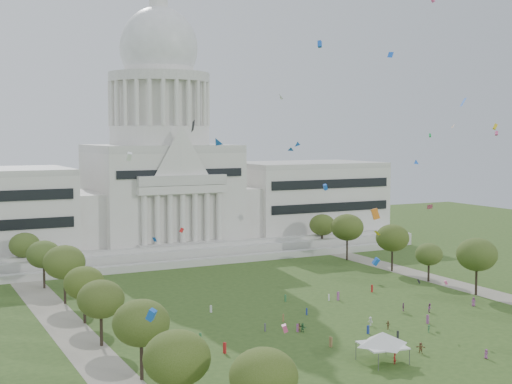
% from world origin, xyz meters
% --- Properties ---
extents(ground, '(400.00, 400.00, 0.00)m').
position_xyz_m(ground, '(0.00, 0.00, 0.00)').
color(ground, '#314C1C').
rests_on(ground, ground).
extents(capitol, '(160.00, 64.50, 91.30)m').
position_xyz_m(capitol, '(0.00, 113.59, 22.30)').
color(capitol, '#B7B4AB').
rests_on(capitol, ground).
extents(path_left, '(8.00, 160.00, 0.04)m').
position_xyz_m(path_left, '(-48.00, 30.00, 0.02)').
color(path_left, gray).
rests_on(path_left, ground).
extents(path_right, '(8.00, 160.00, 0.04)m').
position_xyz_m(path_right, '(48.00, 30.00, 0.02)').
color(path_right, gray).
rests_on(path_right, ground).
extents(row_tree_l_0, '(8.85, 8.85, 12.59)m').
position_xyz_m(row_tree_l_0, '(-45.26, -21.68, 8.95)').
color(row_tree_l_0, black).
rests_on(row_tree_l_0, ground).
extents(row_tree_l_1, '(8.86, 8.86, 12.59)m').
position_xyz_m(row_tree_l_1, '(-44.07, -2.96, 8.95)').
color(row_tree_l_1, black).
rests_on(row_tree_l_1, ground).
extents(row_tree_l_2, '(8.42, 8.42, 11.97)m').
position_xyz_m(row_tree_l_2, '(-45.04, 17.30, 8.51)').
color(row_tree_l_2, black).
rests_on(row_tree_l_2, ground).
extents(row_tree_r_2, '(9.55, 9.55, 13.58)m').
position_xyz_m(row_tree_r_2, '(44.17, 17.44, 9.66)').
color(row_tree_r_2, black).
rests_on(row_tree_r_2, ground).
extents(row_tree_l_3, '(8.12, 8.12, 11.55)m').
position_xyz_m(row_tree_l_3, '(-44.09, 33.92, 8.21)').
color(row_tree_l_3, black).
rests_on(row_tree_l_3, ground).
extents(row_tree_r_3, '(7.01, 7.01, 9.98)m').
position_xyz_m(row_tree_r_3, '(44.40, 34.48, 7.08)').
color(row_tree_r_3, black).
rests_on(row_tree_r_3, ground).
extents(row_tree_l_4, '(9.29, 9.29, 13.21)m').
position_xyz_m(row_tree_l_4, '(-44.08, 52.42, 9.39)').
color(row_tree_l_4, black).
rests_on(row_tree_l_4, ground).
extents(row_tree_r_4, '(9.19, 9.19, 13.06)m').
position_xyz_m(row_tree_r_4, '(44.76, 50.04, 9.29)').
color(row_tree_r_4, black).
rests_on(row_tree_r_4, ground).
extents(row_tree_l_5, '(8.33, 8.33, 11.85)m').
position_xyz_m(row_tree_l_5, '(-45.22, 71.01, 8.42)').
color(row_tree_l_5, black).
rests_on(row_tree_l_5, ground).
extents(row_tree_r_5, '(9.82, 9.82, 13.96)m').
position_xyz_m(row_tree_r_5, '(43.49, 70.19, 9.93)').
color(row_tree_r_5, black).
rests_on(row_tree_r_5, ground).
extents(row_tree_l_6, '(8.19, 8.19, 11.64)m').
position_xyz_m(row_tree_l_6, '(-46.87, 89.14, 8.27)').
color(row_tree_l_6, black).
rests_on(row_tree_l_6, ground).
extents(row_tree_r_6, '(8.42, 8.42, 11.97)m').
position_xyz_m(row_tree_r_6, '(45.96, 88.13, 8.51)').
color(row_tree_r_6, black).
rests_on(row_tree_r_6, ground).
extents(near_tree_0, '(8.47, 8.47, 12.04)m').
position_xyz_m(near_tree_0, '(-38.00, -32.00, 8.56)').
color(near_tree_0, black).
rests_on(near_tree_0, ground).
extents(event_tent, '(10.64, 10.64, 5.26)m').
position_xyz_m(event_tent, '(-5.80, -12.89, 4.08)').
color(event_tent, '#4C4C4C').
rests_on(event_tent, ground).
extents(person_0, '(1.18, 1.13, 2.04)m').
position_xyz_m(person_0, '(35.70, 9.43, 1.02)').
color(person_0, '#994C8C').
rests_on(person_0, ground).
extents(person_2, '(1.14, 1.09, 2.01)m').
position_xyz_m(person_2, '(23.39, 9.39, 1.00)').
color(person_2, '#994C8C').
rests_on(person_2, ground).
extents(person_3, '(0.85, 1.24, 1.74)m').
position_xyz_m(person_3, '(6.02, 6.73, 0.87)').
color(person_3, silver).
rests_on(person_3, ground).
extents(person_4, '(0.80, 1.09, 1.66)m').
position_xyz_m(person_4, '(7.48, 3.03, 0.83)').
color(person_4, olive).
rests_on(person_4, ground).
extents(person_5, '(1.29, 1.72, 1.73)m').
position_xyz_m(person_5, '(-8.37, 8.73, 0.87)').
color(person_5, '#33723F').
rests_on(person_5, ground).
extents(person_6, '(0.62, 0.87, 1.68)m').
position_xyz_m(person_6, '(11.00, -19.27, 0.84)').
color(person_6, '#994C8C').
rests_on(person_6, ground).
extents(person_7, '(0.82, 0.75, 1.83)m').
position_xyz_m(person_7, '(-4.53, -14.50, 0.91)').
color(person_7, '#B21E1E').
rests_on(person_7, ground).
extents(person_8, '(0.85, 0.53, 1.73)m').
position_xyz_m(person_8, '(-8.94, 9.18, 0.86)').
color(person_8, olive).
rests_on(person_8, ground).
extents(person_9, '(1.04, 0.87, 1.43)m').
position_xyz_m(person_9, '(13.03, -2.46, 0.72)').
color(person_9, '#33723F').
rests_on(person_9, ground).
extents(person_10, '(0.93, 1.17, 1.77)m').
position_xyz_m(person_10, '(19.21, 13.03, 0.88)').
color(person_10, '#994C8C').
rests_on(person_10, ground).
extents(person_11, '(1.83, 1.63, 1.91)m').
position_xyz_m(person_11, '(3.12, -11.90, 0.95)').
color(person_11, olive).
rests_on(person_11, ground).
extents(distant_crowd, '(66.66, 35.72, 1.94)m').
position_xyz_m(distant_crowd, '(-13.28, 13.68, 0.85)').
color(distant_crowd, '#4C4C51').
rests_on(distant_crowd, ground).
extents(kite_swarm, '(92.40, 109.96, 57.04)m').
position_xyz_m(kite_swarm, '(1.75, 10.88, 27.95)').
color(kite_swarm, green).
rests_on(kite_swarm, ground).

